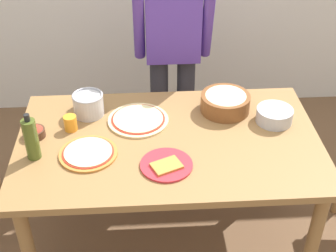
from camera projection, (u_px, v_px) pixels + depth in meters
ground at (169, 237)px, 2.95m from camera, size 8.00×8.00×0.00m
dining_table at (169, 153)px, 2.56m from camera, size 1.60×0.96×0.76m
person_cook at (173, 45)px, 3.02m from camera, size 0.49×0.25×1.62m
pizza_raw_on_board at (138, 120)px, 2.64m from camera, size 0.34×0.34×0.02m
pizza_cooked_on_tray at (88, 153)px, 2.40m from camera, size 0.30×0.30×0.02m
plate_with_slice at (166, 165)px, 2.32m from camera, size 0.26×0.26×0.02m
popcorn_bowl at (225, 101)px, 2.70m from camera, size 0.28×0.28×0.11m
mixing_bowl_steel at (274, 115)px, 2.62m from camera, size 0.20×0.20×0.08m
small_sauce_bowl at (35, 132)px, 2.51m from camera, size 0.11×0.11×0.06m
olive_oil_bottle at (31, 139)px, 2.32m from camera, size 0.07×0.07×0.26m
steel_pot at (88, 104)px, 2.66m from camera, size 0.17×0.17×0.13m
cup_orange at (70, 123)px, 2.55m from camera, size 0.07×0.07×0.08m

